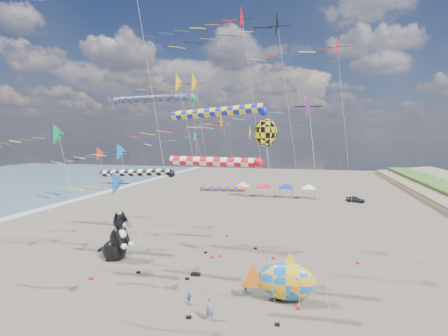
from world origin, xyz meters
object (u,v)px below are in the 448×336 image
fish_inflatable (286,281)px  person_adult (210,309)px  cat_inflatable (116,235)px  child_green (246,288)px  parked_car (355,199)px  child_blue (189,299)px

fish_inflatable → person_adult: bearing=-140.4°
cat_inflatable → person_adult: (13.80, -9.91, -1.87)m
person_adult → child_green: (1.73, 5.23, -0.44)m
fish_inflatable → person_adult: fish_inflatable is taller
fish_inflatable → child_green: fish_inflatable is taller
fish_inflatable → cat_inflatable: bearing=163.8°
fish_inflatable → parked_car: size_ratio=1.72×
person_adult → parked_car: 55.29m
child_green → child_blue: bearing=-136.5°
cat_inflatable → person_adult: bearing=-20.9°
fish_inflatable → person_adult: 6.93m
fish_inflatable → child_green: size_ratio=6.49×
cat_inflatable → person_adult: 17.09m
person_adult → child_blue: 3.14m
child_blue → cat_inflatable: bearing=95.8°
child_blue → parked_car: bearing=20.5°
cat_inflatable → fish_inflatable: cat_inflatable is taller
person_adult → child_blue: person_adult is taller
fish_inflatable → child_blue: size_ratio=6.26×
cat_inflatable → child_blue: bearing=-20.0°
person_adult → parked_car: (16.19, 52.87, -0.30)m
child_green → child_blue: (-4.12, -3.23, 0.02)m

